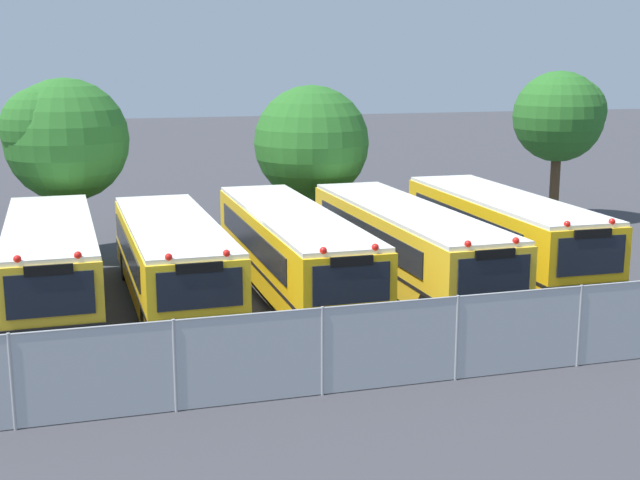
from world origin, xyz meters
name	(u,v)px	position (x,y,z in m)	size (l,w,h in m)	color
ground_plane	(293,293)	(0.00, 0.00, 0.00)	(160.00, 160.00, 0.00)	#38383D
school_bus_0	(51,263)	(-6.93, -0.01, 1.42)	(2.53, 9.84, 2.71)	yellow
school_bus_1	(173,258)	(-3.59, -0.03, 1.35)	(2.66, 10.03, 2.56)	yellow
school_bus_2	(292,248)	(0.00, 0.03, 1.39)	(2.47, 11.52, 2.63)	yellow
school_bus_3	(405,243)	(3.54, -0.27, 1.39)	(2.57, 11.53, 2.64)	yellow
school_bus_4	(502,233)	(7.01, 0.04, 1.47)	(2.71, 10.46, 2.79)	yellow
tree_1	(61,138)	(-6.48, 6.73, 4.29)	(4.34, 4.29, 6.35)	#4C3823
tree_2	(312,143)	(2.82, 7.69, 3.77)	(4.46, 4.46, 6.00)	#4C3823
tree_3	(563,115)	(14.15, 8.25, 4.58)	(3.93, 3.88, 6.48)	#4C3823
chainlink_fence	(391,343)	(0.10, -7.97, 1.01)	(21.62, 0.07, 1.94)	#9EA0A3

